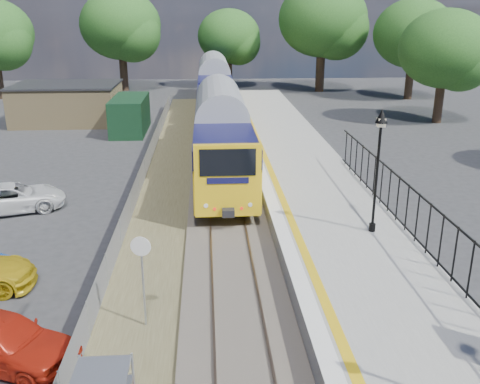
{
  "coord_description": "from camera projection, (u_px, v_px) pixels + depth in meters",
  "views": [
    {
      "loc": [
        -0.81,
        -12.1,
        8.76
      ],
      "look_at": [
        0.45,
        7.61,
        2.0
      ],
      "focal_mm": 40.0,
      "sensor_mm": 36.0,
      "label": 1
    }
  ],
  "objects": [
    {
      "name": "outbuilding",
      "position": [
        79.0,
        105.0,
        42.63
      ],
      "size": [
        10.8,
        10.1,
        3.12
      ],
      "color": "tan",
      "rests_on": "ground"
    },
    {
      "name": "car_white",
      "position": [
        12.0,
        198.0,
        24.3
      ],
      "size": [
        5.08,
        3.46,
        1.29
      ],
      "primitive_type": "imported",
      "rotation": [
        0.0,
        0.0,
        1.88
      ],
      "color": "silver",
      "rests_on": "ground"
    },
    {
      "name": "palisade_fence",
      "position": [
        451.0,
        250.0,
        16.22
      ],
      "size": [
        0.12,
        26.0,
        2.0
      ],
      "color": "black",
      "rests_on": "platform"
    },
    {
      "name": "wire_fence",
      "position": [
        136.0,
        192.0,
        25.19
      ],
      "size": [
        0.06,
        52.0,
        1.2
      ],
      "color": "#999EA3",
      "rests_on": "ground"
    },
    {
      "name": "ground",
      "position": [
        241.0,
        354.0,
        14.31
      ],
      "size": [
        120.0,
        120.0,
        0.0
      ],
      "primitive_type": "plane",
      "color": "#2D2D30",
      "rests_on": "ground"
    },
    {
      "name": "track_bed",
      "position": [
        216.0,
        218.0,
        23.39
      ],
      "size": [
        5.9,
        80.0,
        0.29
      ],
      "color": "#473F38",
      "rests_on": "ground"
    },
    {
      "name": "victorian_lamp_north",
      "position": [
        379.0,
        143.0,
        18.91
      ],
      "size": [
        0.44,
        0.44,
        4.6
      ],
      "color": "black",
      "rests_on": "platform"
    },
    {
      "name": "tree_line",
      "position": [
        227.0,
        33.0,
        51.91
      ],
      "size": [
        56.8,
        43.8,
        11.88
      ],
      "color": "#332319",
      "rests_on": "ground"
    },
    {
      "name": "platform_edge",
      "position": [
        281.0,
        213.0,
        21.7
      ],
      "size": [
        0.9,
        70.0,
        0.01
      ],
      "color": "silver",
      "rests_on": "platform"
    },
    {
      "name": "train",
      "position": [
        216.0,
        98.0,
        40.65
      ],
      "size": [
        2.82,
        40.83,
        3.51
      ],
      "color": "gold",
      "rests_on": "ground"
    },
    {
      "name": "car_red",
      "position": [
        1.0,
        340.0,
        13.75
      ],
      "size": [
        4.46,
        3.09,
        1.41
      ],
      "primitive_type": "imported",
      "rotation": [
        0.0,
        0.0,
        1.19
      ],
      "color": "red",
      "rests_on": "ground"
    },
    {
      "name": "platform",
      "position": [
        330.0,
        223.0,
        21.97
      ],
      "size": [
        5.0,
        70.0,
        0.9
      ],
      "primitive_type": "cube",
      "color": "gray",
      "rests_on": "ground"
    },
    {
      "name": "speed_sign",
      "position": [
        142.0,
        266.0,
        14.92
      ],
      "size": [
        0.58,
        0.14,
        2.87
      ],
      "rotation": [
        0.0,
        0.0,
        -0.16
      ],
      "color": "#999EA3",
      "rests_on": "ground"
    }
  ]
}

